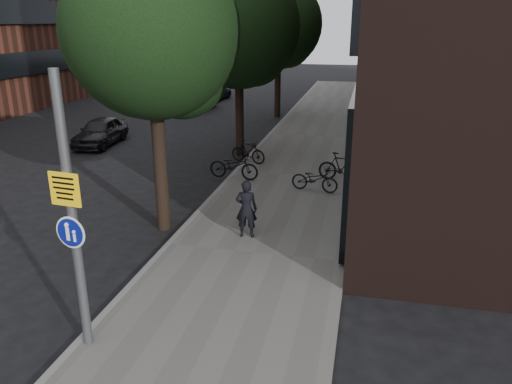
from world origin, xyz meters
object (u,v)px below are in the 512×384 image
(pedestrian, at_px, (246,209))
(parked_bike_facade_near, at_px, (315,179))
(signpost, at_px, (73,217))
(parked_car_near, at_px, (100,131))

(pedestrian, relative_size, parked_bike_facade_near, 0.98)
(parked_bike_facade_near, bearing_deg, signpost, 173.03)
(parked_bike_facade_near, relative_size, parked_car_near, 0.43)
(signpost, xyz_separation_m, parked_car_near, (-7.53, 13.99, -1.89))
(parked_bike_facade_near, bearing_deg, parked_car_near, 76.42)
(pedestrian, xyz_separation_m, parked_bike_facade_near, (1.34, 4.08, -0.36))
(pedestrian, bearing_deg, signpost, 67.25)
(pedestrian, relative_size, parked_car_near, 0.42)
(signpost, bearing_deg, pedestrian, 78.52)
(parked_car_near, bearing_deg, pedestrian, -48.51)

